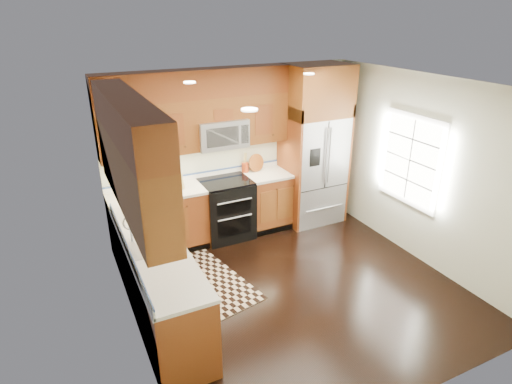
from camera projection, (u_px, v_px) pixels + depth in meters
name	position (u px, v px, depth m)	size (l,w,h in m)	color
ground	(294.00, 287.00, 5.61)	(4.00, 4.00, 0.00)	black
wall_back	(232.00, 151.00, 6.75)	(4.00, 0.02, 2.60)	beige
wall_left	(126.00, 231.00, 4.29)	(0.02, 4.00, 2.60)	beige
wall_right	(421.00, 171.00, 5.91)	(0.02, 4.00, 2.60)	beige
window	(411.00, 160.00, 6.02)	(0.04, 1.10, 1.30)	white
base_cabinets	(180.00, 247.00, 5.68)	(2.85, 3.00, 0.90)	brown
countertop	(186.00, 209.00, 5.65)	(2.86, 3.01, 0.04)	beige
upper_cabinets	(173.00, 127.00, 5.25)	(2.85, 3.00, 1.15)	brown
range	(227.00, 209.00, 6.70)	(0.76, 0.67, 0.95)	black
microwave	(221.00, 133.00, 6.34)	(0.76, 0.40, 0.42)	#B2B2B7
refrigerator	(314.00, 146.00, 6.97)	(0.98, 0.75, 2.60)	#B2B2B7
sink_faucet	(150.00, 242.00, 4.71)	(0.54, 0.44, 0.37)	#B2B2B7
rug	(204.00, 283.00, 5.68)	(0.93, 1.54, 0.01)	black
knife_block	(178.00, 181.00, 6.21)	(0.13, 0.16, 0.28)	tan
utensil_crock	(245.00, 165.00, 6.86)	(0.13, 0.13, 0.32)	#983212
cutting_board	(256.00, 170.00, 6.93)	(0.29, 0.29, 0.02)	brown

